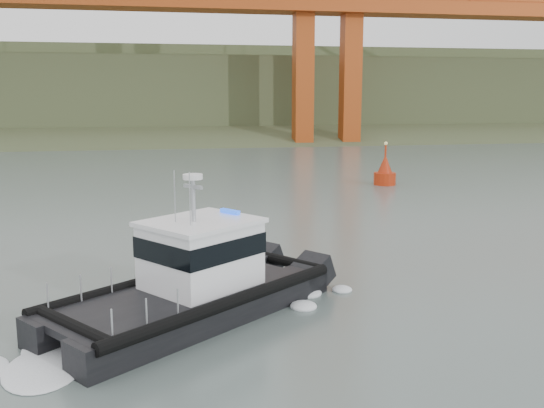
% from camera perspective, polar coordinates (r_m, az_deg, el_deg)
% --- Properties ---
extents(ground, '(400.00, 400.00, 0.00)m').
position_cam_1_polar(ground, '(24.32, 2.96, -9.62)').
color(ground, '#4B5955').
rests_on(ground, ground).
extents(headlands, '(500.00, 105.36, 27.12)m').
position_cam_1_polar(headlands, '(147.81, -8.70, 9.73)').
color(headlands, '#364728').
rests_on(headlands, ground).
extents(patrol_boat, '(11.67, 10.38, 5.59)m').
position_cam_1_polar(patrol_boat, '(23.16, -7.32, -7.07)').
color(patrol_boat, black).
rests_on(patrol_boat, ground).
extents(nav_buoy, '(2.02, 2.02, 4.22)m').
position_cam_1_polar(nav_buoy, '(56.93, 10.58, 2.91)').
color(nav_buoy, '#A8260B').
rests_on(nav_buoy, ground).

